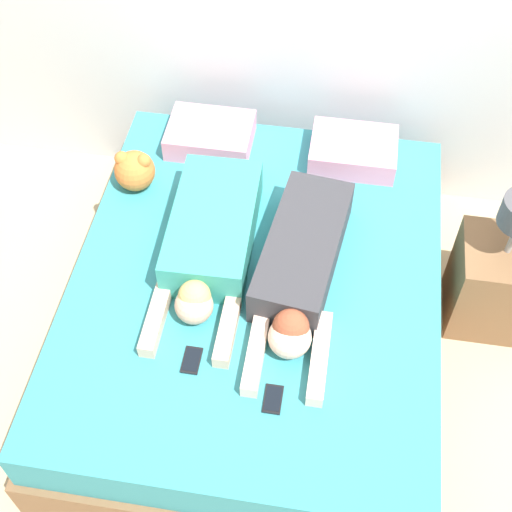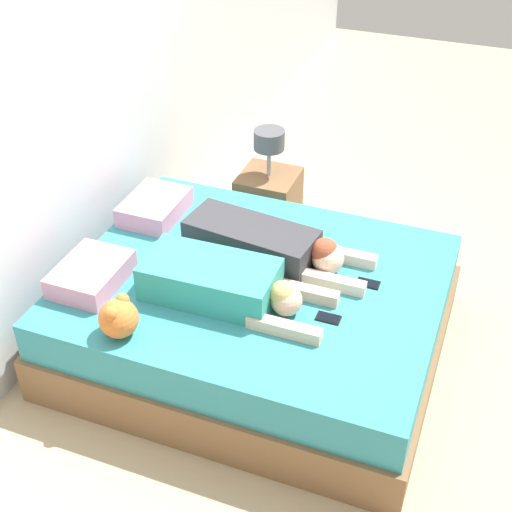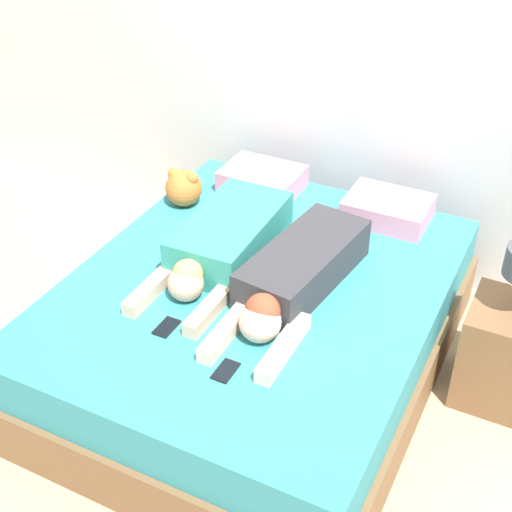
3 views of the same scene
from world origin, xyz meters
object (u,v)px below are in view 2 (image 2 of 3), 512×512
at_px(bed, 256,314).
at_px(pillow_head_left, 91,274).
at_px(pillow_head_right, 155,207).
at_px(plush_toy, 119,318).
at_px(person_left, 224,283).
at_px(cell_phone_left, 328,318).
at_px(nightstand, 268,202).
at_px(person_right, 269,245).
at_px(cell_phone_right, 368,283).

xyz_separation_m(bed, pillow_head_left, (-0.38, 0.84, 0.34)).
height_order(pillow_head_right, plush_toy, plush_toy).
xyz_separation_m(pillow_head_left, person_left, (0.15, -0.74, 0.04)).
relative_size(cell_phone_left, plush_toy, 0.60).
relative_size(plush_toy, nightstand, 0.25).
distance_m(person_right, nightstand, 1.08).
bearing_deg(cell_phone_left, pillow_head_right, 66.40).
relative_size(pillow_head_right, plush_toy, 2.06).
relative_size(bed, plush_toy, 9.89).
height_order(cell_phone_right, plush_toy, plush_toy).
xyz_separation_m(bed, pillow_head_right, (0.38, 0.84, 0.34)).
distance_m(pillow_head_right, person_right, 0.86).
relative_size(person_right, cell_phone_left, 8.71).
xyz_separation_m(person_right, plush_toy, (-0.90, 0.48, 0.01)).
bearing_deg(person_left, pillow_head_right, 50.41).
bearing_deg(cell_phone_right, person_left, 119.34).
bearing_deg(cell_phone_left, plush_toy, 117.18).
bearing_deg(pillow_head_right, person_left, -129.59).
height_order(cell_phone_left, nightstand, nightstand).
xyz_separation_m(person_left, cell_phone_right, (0.40, -0.71, -0.09)).
bearing_deg(cell_phone_left, bed, 67.80).
distance_m(pillow_head_right, plush_toy, 1.14).
distance_m(cell_phone_left, plush_toy, 1.09).
relative_size(bed, pillow_head_left, 4.80).
bearing_deg(bed, cell_phone_right, -74.64).
distance_m(bed, cell_phone_right, 0.69).
height_order(person_right, cell_phone_right, person_right).
relative_size(pillow_head_left, plush_toy, 2.06).
relative_size(person_left, cell_phone_right, 8.10).
bearing_deg(pillow_head_left, person_right, -55.33).
bearing_deg(pillow_head_right, cell_phone_left, -113.60).
relative_size(person_left, nightstand, 1.21).
height_order(person_right, plush_toy, plush_toy).
height_order(person_left, cell_phone_right, person_left).
distance_m(bed, plush_toy, 0.93).
bearing_deg(pillow_head_left, bed, -65.59).
bearing_deg(pillow_head_left, nightstand, -17.57).
relative_size(bed, person_right, 1.90).
bearing_deg(person_right, cell_phone_right, -93.10).
height_order(cell_phone_left, cell_phone_right, same).
bearing_deg(person_left, cell_phone_left, -86.76).
height_order(bed, person_right, person_right).
height_order(person_left, nightstand, nightstand).
bearing_deg(cell_phone_right, person_right, 86.90).
bearing_deg(plush_toy, nightstand, -3.97).
bearing_deg(bed, cell_phone_left, -112.20).
bearing_deg(plush_toy, person_left, -39.41).
height_order(person_left, person_right, person_right).
xyz_separation_m(person_left, cell_phone_left, (0.03, -0.59, -0.09)).
distance_m(pillow_head_left, cell_phone_left, 1.34).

